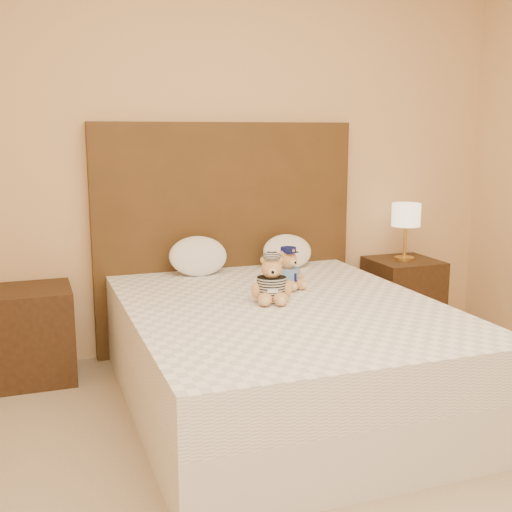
# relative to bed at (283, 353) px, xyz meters

# --- Properties ---
(room_walls) EXTENTS (4.04, 4.52, 2.72)m
(room_walls) POSITION_rel_bed_xyz_m (0.00, -0.74, 1.53)
(room_walls) COLOR #E0B17A
(room_walls) RESTS_ON ground
(bed) EXTENTS (1.60, 2.00, 0.55)m
(bed) POSITION_rel_bed_xyz_m (0.00, 0.00, 0.00)
(bed) COLOR white
(bed) RESTS_ON ground
(headboard) EXTENTS (1.75, 0.08, 1.50)m
(headboard) POSITION_rel_bed_xyz_m (0.00, 1.01, 0.47)
(headboard) COLOR #4F3117
(headboard) RESTS_ON ground
(nightstand_left) EXTENTS (0.45, 0.45, 0.55)m
(nightstand_left) POSITION_rel_bed_xyz_m (-1.25, 0.80, -0.00)
(nightstand_left) COLOR #3B2312
(nightstand_left) RESTS_ON ground
(nightstand_right) EXTENTS (0.45, 0.45, 0.55)m
(nightstand_right) POSITION_rel_bed_xyz_m (1.25, 0.80, -0.00)
(nightstand_right) COLOR #3B2312
(nightstand_right) RESTS_ON ground
(lamp) EXTENTS (0.20, 0.20, 0.40)m
(lamp) POSITION_rel_bed_xyz_m (1.25, 0.80, 0.57)
(lamp) COLOR gold
(lamp) RESTS_ON nightstand_right
(teddy_police) EXTENTS (0.26, 0.25, 0.24)m
(teddy_police) POSITION_rel_bed_xyz_m (0.15, 0.30, 0.39)
(teddy_police) COLOR #BA7C48
(teddy_police) RESTS_ON bed
(teddy_prisoner) EXTENTS (0.28, 0.27, 0.25)m
(teddy_prisoner) POSITION_rel_bed_xyz_m (-0.05, 0.05, 0.40)
(teddy_prisoner) COLOR #BA7C48
(teddy_prisoner) RESTS_ON bed
(pillow_left) EXTENTS (0.37, 0.24, 0.26)m
(pillow_left) POSITION_rel_bed_xyz_m (-0.24, 0.83, 0.41)
(pillow_left) COLOR white
(pillow_left) RESTS_ON bed
(pillow_right) EXTENTS (0.34, 0.22, 0.24)m
(pillow_right) POSITION_rel_bed_xyz_m (0.37, 0.83, 0.40)
(pillow_right) COLOR white
(pillow_right) RESTS_ON bed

